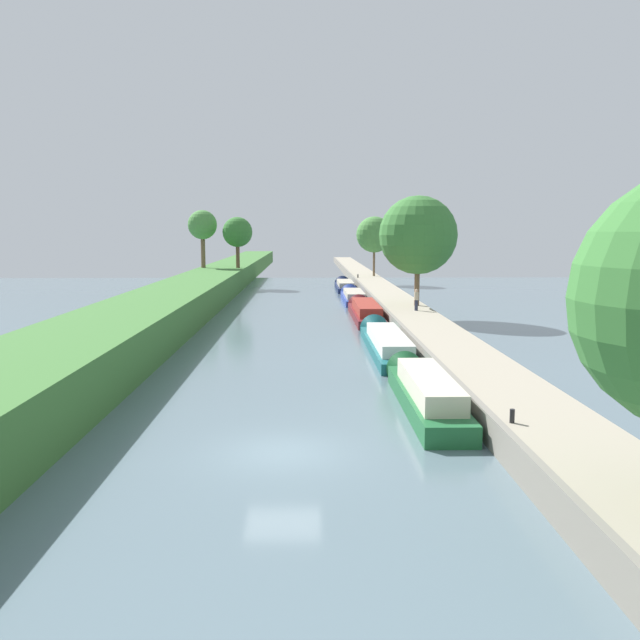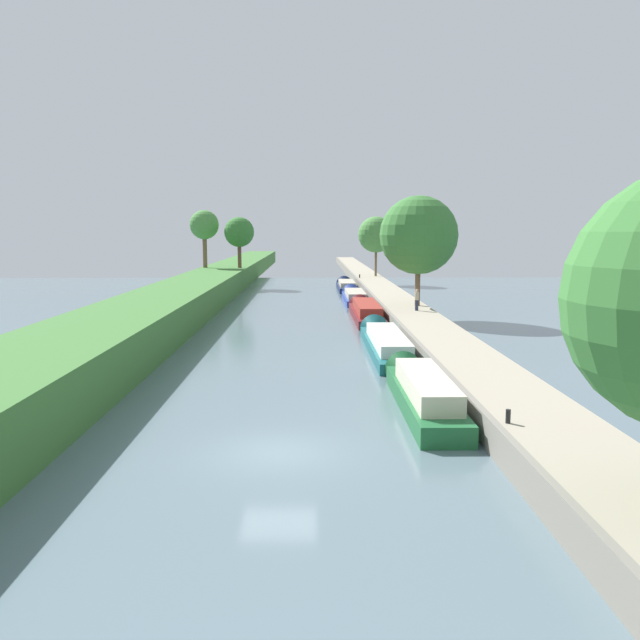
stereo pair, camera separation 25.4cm
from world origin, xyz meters
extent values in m
plane|color=slate|center=(0.00, 0.00, 0.00)|extent=(160.00, 160.00, 0.00)
cube|color=#9E937F|center=(8.85, 0.00, 0.54)|extent=(3.54, 260.00, 1.09)
cube|color=gray|center=(6.95, 0.00, 0.57)|extent=(0.25, 260.00, 1.14)
cube|color=#1E6033|center=(5.63, 5.06, 0.39)|extent=(1.92, 9.93, 0.77)
cube|color=beige|center=(5.63, 4.56, 1.16)|extent=(1.57, 6.95, 0.78)
cone|color=#1E6033|center=(5.63, 10.60, 0.39)|extent=(1.82, 1.15, 1.82)
cube|color=#195B60|center=(5.55, 17.66, 0.30)|extent=(2.14, 12.83, 0.59)
cube|color=silver|center=(5.55, 17.02, 0.93)|extent=(1.75, 8.98, 0.67)
cone|color=#195B60|center=(5.55, 24.71, 0.30)|extent=(2.03, 1.28, 2.03)
cube|color=maroon|center=(5.57, 32.42, 0.33)|extent=(2.12, 12.27, 0.66)
cube|color=maroon|center=(5.57, 31.80, 1.04)|extent=(1.74, 8.59, 0.77)
cone|color=maroon|center=(5.57, 39.19, 0.33)|extent=(2.02, 1.27, 2.02)
cube|color=#283D93|center=(5.50, 45.54, 0.30)|extent=(2.13, 10.41, 0.59)
cube|color=#B2A893|center=(5.50, 45.02, 0.88)|extent=(1.75, 7.29, 0.58)
cone|color=#283D93|center=(5.50, 51.39, 0.30)|extent=(2.03, 1.28, 2.03)
cube|color=#141E42|center=(5.39, 58.85, 0.29)|extent=(2.13, 10.20, 0.58)
cube|color=#B2A893|center=(5.39, 58.34, 0.86)|extent=(1.75, 7.14, 0.56)
cone|color=#141E42|center=(5.39, 64.59, 0.29)|extent=(2.03, 1.28, 2.03)
cylinder|color=brown|center=(9.78, 32.71, 3.08)|extent=(0.42, 0.42, 3.99)
sphere|color=#387533|center=(9.78, 32.71, 6.83)|extent=(6.35, 6.35, 6.35)
cylinder|color=brown|center=(9.78, 67.70, 3.20)|extent=(0.31, 0.31, 4.23)
sphere|color=#47843D|center=(9.78, 67.70, 6.64)|extent=(4.81, 4.81, 4.81)
cylinder|color=brown|center=(-8.00, 63.00, 4.21)|extent=(0.48, 0.48, 3.48)
sphere|color=#33702D|center=(-8.00, 63.00, 6.99)|extent=(3.77, 3.77, 3.77)
cylinder|color=brown|center=(-12.45, 63.53, 4.68)|extent=(0.55, 0.55, 4.42)
sphere|color=#47843D|center=(-12.45, 63.53, 7.90)|extent=(3.68, 3.68, 3.68)
cylinder|color=#282D42|center=(9.19, 29.30, 1.50)|extent=(0.26, 0.26, 0.82)
cylinder|color=tan|center=(9.19, 29.30, 2.22)|extent=(0.34, 0.34, 0.62)
sphere|color=tan|center=(9.19, 29.30, 2.64)|extent=(0.22, 0.22, 0.22)
cylinder|color=black|center=(7.38, -0.45, 1.31)|extent=(0.16, 0.16, 0.45)
cylinder|color=black|center=(7.38, 64.49, 1.31)|extent=(0.16, 0.16, 0.45)
camera|label=1|loc=(0.82, -20.80, 7.22)|focal=36.96mm
camera|label=2|loc=(1.07, -20.80, 7.22)|focal=36.96mm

